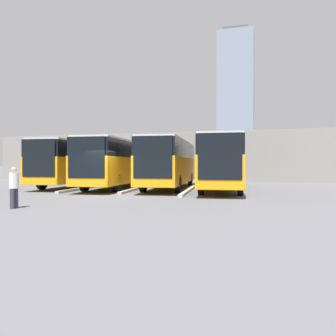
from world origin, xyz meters
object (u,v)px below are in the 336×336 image
Objects in this scene: bus_3 at (79,162)px; pedestrian at (14,186)px; bus_0 at (221,162)px; bus_2 at (119,162)px; bus_1 at (170,162)px.

bus_3 reaches higher than pedestrian.
bus_2 is (7.46, -0.14, 0.00)m from bus_0.
bus_0 is 1.00× the size of bus_3.
bus_1 is 3.77m from bus_2.
bus_3 is at bearing -17.70° from bus_2.
bus_3 is 7.22× the size of pedestrian.
bus_0 is 7.22× the size of pedestrian.
bus_0 is 1.00× the size of bus_2.
pedestrian is (-4.47, 12.20, -1.02)m from bus_3.
bus_0 is 11.23m from bus_3.
pedestrian is (2.99, 11.98, -1.02)m from bus_1.
bus_2 is at bearing 162.30° from bus_3.
bus_2 reaches higher than pedestrian.
bus_0 reaches higher than pedestrian.
bus_1 is 1.00× the size of bus_2.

